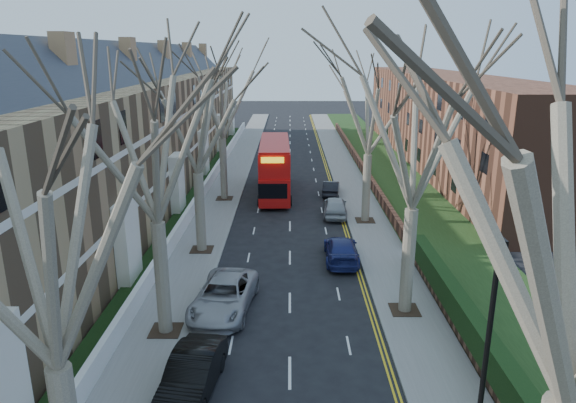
{
  "coord_description": "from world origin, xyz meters",
  "views": [
    {
      "loc": [
        0.0,
        -14.91,
        12.48
      ],
      "look_at": [
        -0.13,
        18.11,
        2.76
      ],
      "focal_mm": 32.0,
      "sensor_mm": 36.0,
      "label": 1
    }
  ],
  "objects_px": {
    "car_right_near": "(341,250)",
    "double_decker_bus": "(275,169)",
    "lamp_post": "(484,372)",
    "car_left_mid": "(192,374)"
  },
  "relations": [
    {
      "from": "lamp_post",
      "to": "car_left_mid",
      "type": "relative_size",
      "value": 1.69
    },
    {
      "from": "double_decker_bus",
      "to": "car_right_near",
      "type": "bearing_deg",
      "value": 105.05
    },
    {
      "from": "car_right_near",
      "to": "double_decker_bus",
      "type": "bearing_deg",
      "value": -72.15
    },
    {
      "from": "car_left_mid",
      "to": "lamp_post",
      "type": "bearing_deg",
      "value": -24.67
    },
    {
      "from": "lamp_post",
      "to": "car_right_near",
      "type": "distance_m",
      "value": 18.55
    },
    {
      "from": "lamp_post",
      "to": "car_left_mid",
      "type": "height_order",
      "value": "lamp_post"
    },
    {
      "from": "double_decker_bus",
      "to": "car_right_near",
      "type": "distance_m",
      "value": 16.13
    },
    {
      "from": "double_decker_bus",
      "to": "car_left_mid",
      "type": "bearing_deg",
      "value": 83.96
    },
    {
      "from": "lamp_post",
      "to": "double_decker_bus",
      "type": "distance_m",
      "value": 34.12
    },
    {
      "from": "lamp_post",
      "to": "car_left_mid",
      "type": "distance_m",
      "value": 10.83
    }
  ]
}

